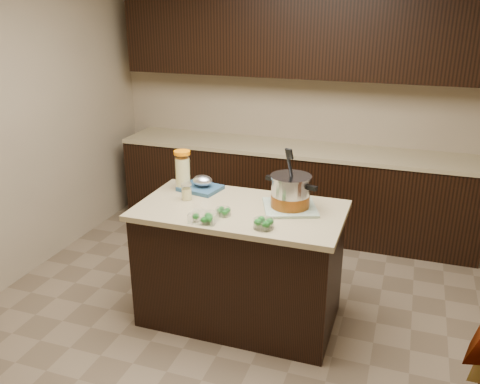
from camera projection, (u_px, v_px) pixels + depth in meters
name	position (u px, v px, depth m)	size (l,w,h in m)	color
ground_plane	(240.00, 316.00, 3.90)	(4.00, 4.00, 0.00)	brown
room_shell	(240.00, 92.00, 3.30)	(4.04, 4.04, 2.72)	tan
back_cabinets	(296.00, 142.00, 5.11)	(3.60, 0.63, 2.33)	black
island	(240.00, 264.00, 3.74)	(1.46, 0.81, 0.90)	black
dish_towel	(290.00, 207.00, 3.57)	(0.36, 0.36, 0.02)	#4F7650
stock_pot	(290.00, 193.00, 3.53)	(0.39, 0.36, 0.41)	#B7B7BC
lemonade_pitcher	(183.00, 172.00, 3.89)	(0.15, 0.15, 0.30)	#DED488
mason_jar	(187.00, 192.00, 3.72)	(0.10, 0.10, 0.13)	#DED488
broccoli_tub_left	(223.00, 212.00, 3.45)	(0.14, 0.14, 0.05)	silver
broccoli_tub_right	(264.00, 224.00, 3.25)	(0.17, 0.17, 0.06)	silver
broccoli_tub_rect	(203.00, 218.00, 3.35)	(0.19, 0.14, 0.06)	silver
blue_tray	(201.00, 185.00, 3.91)	(0.34, 0.29, 0.11)	navy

